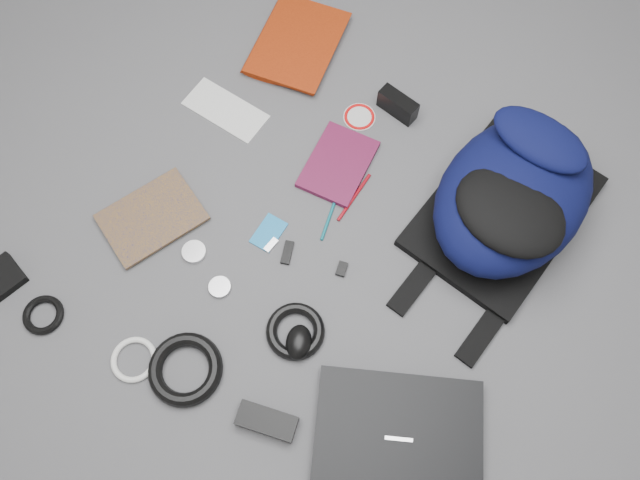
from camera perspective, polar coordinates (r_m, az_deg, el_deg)
The scene contains 24 objects.
ground at distance 1.51m, azimuth 0.00°, elevation -0.28°, with size 4.00×4.00×0.00m, color #4F4F51.
backpack at distance 1.51m, azimuth 17.27°, elevation 3.97°, with size 0.35×0.50×0.21m, color black, non-canonical shape.
laptop at distance 1.40m, azimuth 7.12°, elevation -17.66°, with size 0.35×0.28×0.04m, color black.
textbook_red at distance 1.82m, azimuth -5.39°, elevation 18.39°, with size 0.21×0.29×0.03m, color maroon.
comic_book at distance 1.62m, azimuth -16.53°, elevation 4.24°, with size 0.17×0.23×0.02m, color #B3780C.
envelope at distance 1.70m, azimuth -8.63°, elevation 11.67°, with size 0.22×0.10×0.00m, color silver.
dvd_case at distance 1.59m, azimuth 1.67°, elevation 6.95°, with size 0.14×0.20×0.02m, color #490E28.
compact_camera at distance 1.67m, azimuth 7.12°, elevation 12.16°, with size 0.11×0.04×0.06m, color black.
sticker_disc at distance 1.67m, azimuth 3.62°, elevation 11.15°, with size 0.08×0.08×0.00m, color silver.
pen_teal at distance 1.53m, azimuth 0.91°, elevation 2.23°, with size 0.01×0.01×0.13m, color #0B5E6A.
pen_red at distance 1.55m, azimuth 3.13°, elevation 3.93°, with size 0.01×0.01×0.15m, color maroon.
id_badge at distance 1.52m, azimuth -4.72°, elevation 0.67°, with size 0.06×0.09×0.00m, color #1878B9.
usb_black at distance 1.50m, azimuth -3.00°, elevation -1.16°, with size 0.02×0.06×0.01m, color black.
usb_silver at distance 1.51m, azimuth -4.50°, elevation -0.47°, with size 0.02×0.04×0.01m, color silver.
key_fob at distance 1.48m, azimuth 2.00°, elevation -2.67°, with size 0.02×0.04×0.01m, color black.
mouse at distance 1.42m, azimuth -1.96°, elevation -9.34°, with size 0.06×0.08×0.04m, color black.
headphone_left at distance 1.52m, azimuth -11.44°, elevation -1.08°, with size 0.06×0.06×0.01m, color silver.
headphone_right at distance 1.48m, azimuth -9.14°, elevation -4.28°, with size 0.05×0.05×0.01m, color #ACABAD.
cable_coil at distance 1.43m, azimuth -2.27°, elevation -8.33°, with size 0.13×0.13×0.03m, color black.
power_brick at distance 1.40m, azimuth -4.89°, elevation -16.18°, with size 0.13×0.05×0.03m, color black.
power_cord_coil at distance 1.44m, azimuth -12.20°, elevation -11.48°, with size 0.17×0.17×0.03m, color black.
pouch at distance 1.65m, azimuth -27.12°, elevation -3.08°, with size 0.09×0.09×0.02m, color black.
earbud_coil at distance 1.58m, azimuth -23.98°, elevation -6.28°, with size 0.09×0.09×0.02m, color black.
white_cable_coil at distance 1.48m, azimuth -16.65°, elevation -10.43°, with size 0.10×0.10×0.01m, color silver.
Camera 1 is at (0.29, -0.47, 1.40)m, focal length 35.00 mm.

